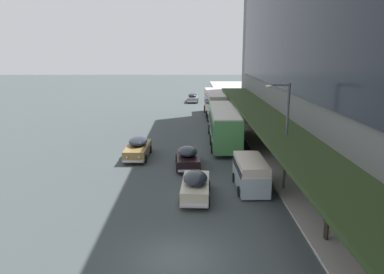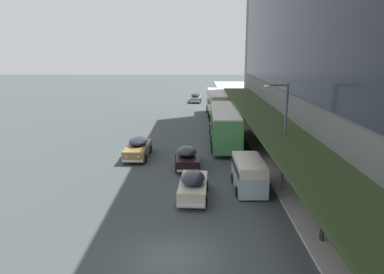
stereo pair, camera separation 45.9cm
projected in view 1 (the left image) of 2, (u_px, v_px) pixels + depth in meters
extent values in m
plane|color=#3E4748|center=(178.00, 259.00, 15.96)|extent=(240.00, 240.00, 0.00)
cube|color=#293C1B|center=(335.00, 180.00, 15.18)|extent=(3.20, 72.00, 0.24)
cube|color=tan|center=(216.00, 103.00, 49.30)|extent=(2.79, 11.05, 2.91)
cube|color=black|center=(216.00, 101.00, 49.22)|extent=(2.81, 10.17, 1.28)
cube|color=silver|center=(217.00, 92.00, 48.95)|extent=(2.68, 11.05, 0.12)
cube|color=black|center=(213.00, 90.00, 54.42)|extent=(1.30, 0.08, 0.36)
cylinder|color=black|center=(205.00, 109.00, 53.21)|extent=(0.27, 1.00, 1.00)
cylinder|color=black|center=(223.00, 109.00, 53.26)|extent=(0.27, 1.00, 1.00)
cylinder|color=black|center=(208.00, 118.00, 46.24)|extent=(0.27, 1.00, 1.00)
cylinder|color=black|center=(229.00, 118.00, 46.30)|extent=(0.27, 1.00, 1.00)
cylinder|color=black|center=(207.00, 114.00, 48.76)|extent=(0.27, 1.00, 1.00)
cylinder|color=black|center=(227.00, 114.00, 48.82)|extent=(0.27, 1.00, 1.00)
cube|color=#4E9C51|center=(224.00, 125.00, 35.46)|extent=(2.64, 11.49, 2.84)
cube|color=black|center=(224.00, 121.00, 35.38)|extent=(2.66, 10.57, 1.25)
cube|color=silver|center=(224.00, 109.00, 35.12)|extent=(2.54, 11.48, 0.12)
cube|color=black|center=(220.00, 104.00, 40.80)|extent=(1.22, 0.08, 0.36)
cylinder|color=black|center=(209.00, 129.00, 39.55)|extent=(0.27, 1.00, 1.00)
cylinder|color=black|center=(232.00, 129.00, 39.52)|extent=(0.27, 1.00, 1.00)
cylinder|color=black|center=(212.00, 147.00, 32.31)|extent=(0.27, 1.00, 1.00)
cylinder|color=black|center=(240.00, 147.00, 32.28)|extent=(0.27, 1.00, 1.00)
cylinder|color=black|center=(211.00, 140.00, 34.93)|extent=(0.27, 1.00, 1.00)
cylinder|color=black|center=(237.00, 140.00, 34.90)|extent=(0.27, 1.00, 1.00)
cube|color=black|center=(188.00, 159.00, 28.47)|extent=(1.86, 4.26, 0.76)
ellipsoid|color=#1E232D|center=(188.00, 151.00, 28.11)|extent=(1.57, 2.37, 0.65)
cube|color=silver|center=(187.00, 154.00, 30.60)|extent=(1.58, 0.20, 0.14)
cube|color=silver|center=(189.00, 171.00, 26.44)|extent=(1.58, 0.20, 0.14)
sphere|color=silver|center=(181.00, 151.00, 30.48)|extent=(0.18, 0.18, 0.18)
sphere|color=silver|center=(192.00, 151.00, 30.53)|extent=(0.18, 0.18, 0.18)
cylinder|color=black|center=(177.00, 158.00, 29.75)|extent=(0.17, 0.65, 0.64)
cylinder|color=black|center=(197.00, 158.00, 29.84)|extent=(0.17, 0.65, 0.64)
cylinder|color=black|center=(177.00, 168.00, 27.22)|extent=(0.17, 0.65, 0.64)
cylinder|color=black|center=(200.00, 168.00, 27.31)|extent=(0.17, 0.65, 0.64)
cube|color=olive|center=(138.00, 150.00, 30.89)|extent=(1.83, 4.63, 0.82)
ellipsoid|color=#1E232D|center=(138.00, 141.00, 30.95)|extent=(1.57, 2.56, 0.66)
cube|color=silver|center=(133.00, 161.00, 28.67)|extent=(1.63, 0.16, 0.14)
cube|color=silver|center=(142.00, 146.00, 33.23)|extent=(1.63, 0.16, 0.14)
sphere|color=silver|center=(139.00, 157.00, 28.62)|extent=(0.18, 0.18, 0.18)
sphere|color=silver|center=(127.00, 157.00, 28.64)|extent=(0.18, 0.18, 0.18)
cylinder|color=black|center=(146.00, 159.00, 29.56)|extent=(0.16, 0.64, 0.64)
cylinder|color=black|center=(124.00, 159.00, 29.60)|extent=(0.16, 0.64, 0.64)
cylinder|color=black|center=(150.00, 149.00, 32.33)|extent=(0.16, 0.64, 0.64)
cylinder|color=black|center=(131.00, 149.00, 32.36)|extent=(0.16, 0.64, 0.64)
cube|color=beige|center=(196.00, 188.00, 22.47)|extent=(1.83, 4.20, 0.82)
ellipsoid|color=#1E232D|center=(195.00, 178.00, 22.11)|extent=(1.54, 2.34, 0.61)
cube|color=silver|center=(197.00, 180.00, 24.58)|extent=(1.53, 0.21, 0.14)
cube|color=silver|center=(194.00, 206.00, 20.48)|extent=(1.53, 0.21, 0.14)
sphere|color=silver|center=(190.00, 175.00, 24.50)|extent=(0.18, 0.18, 0.18)
sphere|color=silver|center=(204.00, 176.00, 24.46)|extent=(0.18, 0.18, 0.18)
cylinder|color=black|center=(184.00, 185.00, 23.82)|extent=(0.18, 0.65, 0.64)
cylinder|color=black|center=(209.00, 185.00, 23.74)|extent=(0.18, 0.65, 0.64)
cylinder|color=black|center=(181.00, 201.00, 21.34)|extent=(0.18, 0.65, 0.64)
cylinder|color=black|center=(209.00, 201.00, 21.26)|extent=(0.18, 0.65, 0.64)
cube|color=gray|center=(193.00, 99.00, 63.78)|extent=(1.91, 4.42, 0.71)
ellipsoid|color=#1E232D|center=(193.00, 95.00, 63.43)|extent=(1.62, 2.46, 0.61)
cube|color=silver|center=(193.00, 98.00, 66.00)|extent=(1.65, 0.19, 0.14)
cube|color=silver|center=(192.00, 102.00, 61.66)|extent=(1.65, 0.19, 0.14)
sphere|color=silver|center=(190.00, 97.00, 65.93)|extent=(0.18, 0.18, 0.18)
sphere|color=silver|center=(196.00, 97.00, 65.90)|extent=(0.18, 0.18, 0.18)
cylinder|color=black|center=(188.00, 99.00, 65.19)|extent=(0.17, 0.65, 0.64)
cylinder|color=black|center=(198.00, 99.00, 65.13)|extent=(0.17, 0.65, 0.64)
cylinder|color=black|center=(187.00, 101.00, 62.56)|extent=(0.17, 0.65, 0.64)
cylinder|color=black|center=(198.00, 101.00, 62.50)|extent=(0.17, 0.65, 0.64)
cube|color=silver|center=(250.00, 177.00, 23.90)|extent=(1.80, 4.32, 1.29)
cube|color=silver|center=(251.00, 166.00, 23.73)|extent=(1.77, 4.23, 0.83)
cube|color=black|center=(251.00, 167.00, 23.75)|extent=(1.84, 3.89, 0.41)
ellipsoid|color=silver|center=(245.00, 165.00, 25.92)|extent=(1.62, 0.62, 1.11)
cylinder|color=black|center=(234.00, 178.00, 25.20)|extent=(0.17, 0.64, 0.64)
cylinder|color=black|center=(260.00, 177.00, 25.23)|extent=(0.17, 0.64, 0.64)
cylinder|color=black|center=(239.00, 191.00, 22.78)|extent=(0.17, 0.64, 0.64)
cylinder|color=black|center=(268.00, 191.00, 22.81)|extent=(0.17, 0.64, 0.64)
cylinder|color=#2B251E|center=(327.00, 231.00, 17.21)|extent=(0.16, 0.16, 0.85)
cylinder|color=#2B251E|center=(325.00, 230.00, 17.37)|extent=(0.16, 0.16, 0.85)
cube|color=#2B251E|center=(328.00, 215.00, 17.12)|extent=(0.27, 0.41, 0.70)
cylinder|color=#2B251E|center=(330.00, 217.00, 16.86)|extent=(0.10, 0.10, 0.63)
cylinder|color=#2B251E|center=(325.00, 212.00, 17.36)|extent=(0.10, 0.10, 0.63)
sphere|color=tan|center=(328.00, 205.00, 17.01)|extent=(0.22, 0.22, 0.22)
cylinder|color=black|center=(329.00, 204.00, 16.99)|extent=(0.33, 0.33, 0.02)
cylinder|color=black|center=(329.00, 203.00, 16.98)|extent=(0.21, 0.21, 0.12)
cylinder|color=#4C4C51|center=(286.00, 137.00, 22.95)|extent=(0.16, 0.16, 6.63)
cylinder|color=#4C4C51|center=(279.00, 85.00, 22.21)|extent=(1.20, 0.10, 0.10)
ellipsoid|color=silver|center=(269.00, 86.00, 22.23)|extent=(0.44, 0.28, 0.20)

